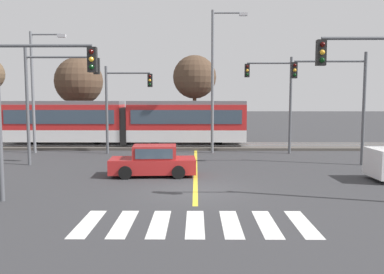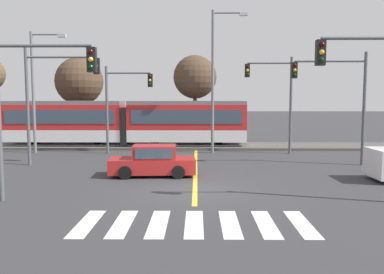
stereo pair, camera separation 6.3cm
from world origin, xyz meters
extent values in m
plane|color=#333335|center=(0.00, 0.00, 0.00)|extent=(200.00, 200.00, 0.00)
cube|color=#4C4742|center=(0.00, 14.82, 0.09)|extent=(120.00, 4.00, 0.18)
cube|color=#939399|center=(0.00, 14.10, 0.23)|extent=(120.00, 0.08, 0.10)
cube|color=#939399|center=(0.00, 15.54, 0.23)|extent=(120.00, 0.08, 0.10)
cube|color=silver|center=(-10.21, 14.82, 0.98)|extent=(9.00, 2.60, 0.90)
cube|color=red|center=(-10.21, 14.82, 2.38)|extent=(9.00, 2.60, 1.90)
cube|color=#384756|center=(-10.21, 13.50, 2.43)|extent=(8.28, 0.04, 1.04)
cube|color=slate|center=(-10.21, 14.82, 3.47)|extent=(9.00, 2.39, 0.28)
cylinder|color=black|center=(-7.74, 14.82, 0.53)|extent=(0.70, 0.20, 0.70)
cylinder|color=black|center=(-12.69, 14.82, 0.53)|extent=(0.70, 0.20, 0.70)
cube|color=silver|center=(-0.71, 14.82, 0.98)|extent=(9.00, 2.60, 0.90)
cube|color=red|center=(-0.71, 14.82, 2.38)|extent=(9.00, 2.60, 1.90)
cube|color=#384756|center=(-0.71, 13.50, 2.43)|extent=(8.28, 0.04, 1.04)
cube|color=slate|center=(-0.71, 14.82, 3.47)|extent=(9.00, 2.39, 0.28)
cylinder|color=black|center=(1.76, 14.82, 0.53)|extent=(0.70, 0.20, 0.70)
cylinder|color=black|center=(-3.19, 14.82, 0.53)|extent=(0.70, 0.20, 0.70)
cube|color=#2D2D2D|center=(-5.46, 14.82, 1.68)|extent=(0.50, 2.34, 2.80)
cube|color=silver|center=(-3.30, -4.47, 0.00)|extent=(0.57, 2.80, 0.01)
cube|color=silver|center=(-2.20, -4.47, 0.00)|extent=(0.57, 2.80, 0.01)
cube|color=silver|center=(-1.10, -4.46, 0.00)|extent=(0.57, 2.80, 0.01)
cube|color=silver|center=(0.00, -4.46, 0.00)|extent=(0.57, 2.80, 0.01)
cube|color=silver|center=(1.10, -4.46, 0.00)|extent=(0.57, 2.80, 0.01)
cube|color=silver|center=(2.20, -4.45, 0.00)|extent=(0.57, 2.80, 0.01)
cube|color=silver|center=(3.30, -4.45, 0.00)|extent=(0.57, 2.80, 0.01)
cube|color=gold|center=(0.00, 5.18, 0.00)|extent=(0.20, 15.27, 0.01)
cube|color=#B22323|center=(-2.11, 3.23, 0.52)|extent=(4.29, 1.93, 0.72)
cube|color=#B22323|center=(-2.01, 3.24, 1.20)|extent=(2.18, 1.63, 0.64)
cube|color=#384756|center=(-3.01, 3.18, 1.20)|extent=(0.18, 1.43, 0.52)
cube|color=#384756|center=(-1.97, 2.46, 1.20)|extent=(1.78, 0.14, 0.48)
cylinder|color=black|center=(-3.33, 2.32, 0.32)|extent=(0.65, 0.26, 0.64)
cylinder|color=black|center=(-3.42, 4.01, 0.32)|extent=(0.65, 0.26, 0.64)
cylinder|color=black|center=(-0.81, 2.46, 0.32)|extent=(0.65, 0.26, 0.64)
cylinder|color=black|center=(-0.90, 4.15, 0.32)|extent=(0.65, 0.26, 0.64)
cube|color=silver|center=(8.22, 2.04, 1.32)|extent=(0.17, 1.96, 0.36)
cylinder|color=#515459|center=(9.56, 6.58, 3.21)|extent=(0.18, 0.18, 6.42)
cylinder|color=#515459|center=(7.56, 6.58, 5.89)|extent=(4.00, 0.12, 0.12)
cube|color=black|center=(5.56, 6.58, 5.39)|extent=(0.32, 0.28, 0.90)
sphere|color=#360605|center=(5.56, 6.43, 5.66)|extent=(0.18, 0.18, 0.18)
sphere|color=#F7AA26|center=(5.56, 6.43, 5.39)|extent=(0.18, 0.18, 0.18)
sphere|color=black|center=(5.56, 6.43, 5.12)|extent=(0.18, 0.18, 0.18)
cylinder|color=#515459|center=(6.20, -1.98, 5.94)|extent=(3.50, 0.12, 0.12)
cube|color=black|center=(4.45, -1.98, 5.44)|extent=(0.32, 0.28, 0.90)
sphere|color=#360605|center=(4.45, -2.13, 5.71)|extent=(0.18, 0.18, 0.18)
sphere|color=#F7AA26|center=(4.45, -2.13, 5.44)|extent=(0.18, 0.18, 0.18)
sphere|color=black|center=(4.45, -2.13, 5.17)|extent=(0.18, 0.18, 0.18)
cylinder|color=#515459|center=(-6.12, 11.27, 3.00)|extent=(0.18, 0.18, 6.00)
cylinder|color=#515459|center=(-4.62, 11.27, 5.53)|extent=(3.00, 0.12, 0.12)
cube|color=black|center=(-3.12, 11.27, 5.03)|extent=(0.32, 0.28, 0.90)
sphere|color=#360605|center=(-3.12, 11.12, 5.30)|extent=(0.18, 0.18, 0.18)
sphere|color=#F7AA26|center=(-3.12, 11.12, 5.03)|extent=(0.18, 0.18, 0.18)
sphere|color=black|center=(-3.12, 11.12, 4.76)|extent=(0.18, 0.18, 0.18)
cylinder|color=#515459|center=(-5.48, -1.76, 5.72)|extent=(3.50, 0.12, 0.12)
cube|color=black|center=(-3.73, -1.76, 5.22)|extent=(0.32, 0.28, 0.90)
sphere|color=#360605|center=(-3.73, -1.91, 5.49)|extent=(0.18, 0.18, 0.18)
sphere|color=#F7AA26|center=(-3.73, -1.91, 5.22)|extent=(0.18, 0.18, 0.18)
sphere|color=black|center=(-3.73, -1.91, 4.95)|extent=(0.18, 0.18, 0.18)
cylinder|color=#515459|center=(-9.57, 6.42, 3.34)|extent=(0.18, 0.18, 6.68)
cylinder|color=#515459|center=(-7.57, 6.42, 6.12)|extent=(4.00, 0.12, 0.12)
cube|color=black|center=(-5.57, 6.42, 5.62)|extent=(0.32, 0.28, 0.90)
sphere|color=#360605|center=(-5.57, 6.27, 5.89)|extent=(0.18, 0.18, 0.18)
sphere|color=#F7AA26|center=(-5.57, 6.27, 5.62)|extent=(0.18, 0.18, 0.18)
sphere|color=black|center=(-5.57, 6.27, 5.35)|extent=(0.18, 0.18, 0.18)
cylinder|color=#515459|center=(6.49, 11.34, 3.31)|extent=(0.18, 0.18, 6.62)
cylinder|color=#515459|center=(4.99, 11.34, 6.19)|extent=(3.00, 0.12, 0.12)
cube|color=black|center=(3.49, 11.34, 5.69)|extent=(0.32, 0.28, 0.90)
sphere|color=#360605|center=(3.49, 11.19, 5.96)|extent=(0.18, 0.18, 0.18)
sphere|color=#F7AA26|center=(3.49, 11.19, 5.69)|extent=(0.18, 0.18, 0.18)
sphere|color=black|center=(3.49, 11.19, 5.42)|extent=(0.18, 0.18, 0.18)
cylinder|color=slate|center=(-11.29, 11.54, 4.18)|extent=(0.20, 0.20, 8.37)
cylinder|color=slate|center=(-10.23, 11.54, 8.17)|extent=(2.12, 0.12, 0.12)
cube|color=#B2B2B7|center=(-9.17, 11.54, 8.07)|extent=(0.56, 0.28, 0.20)
cylinder|color=slate|center=(1.15, 11.63, 4.90)|extent=(0.20, 0.20, 9.79)
cylinder|color=slate|center=(2.19, 11.63, 9.59)|extent=(2.08, 0.12, 0.12)
cube|color=#B2B2B7|center=(3.23, 11.63, 9.49)|extent=(0.56, 0.28, 0.20)
cylinder|color=brown|center=(-10.62, 20.36, 2.24)|extent=(0.32, 0.32, 4.48)
sphere|color=#4C3828|center=(-10.62, 20.36, 5.35)|extent=(4.34, 4.34, 4.34)
cylinder|color=brown|center=(-0.11, 18.36, 2.44)|extent=(0.32, 0.32, 4.88)
sphere|color=#4C3828|center=(-0.11, 18.36, 5.62)|extent=(3.69, 3.69, 3.69)
camera|label=1|loc=(0.03, -16.61, 3.85)|focal=38.00mm
camera|label=2|loc=(0.09, -16.60, 3.85)|focal=38.00mm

